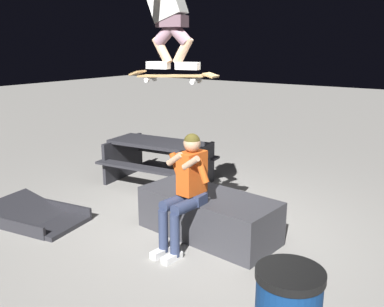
{
  "coord_description": "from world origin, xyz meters",
  "views": [
    {
      "loc": [
        -2.83,
        4.31,
        2.37
      ],
      "look_at": [
        -0.19,
        0.48,
        1.15
      ],
      "focal_mm": 39.15,
      "sensor_mm": 36.0,
      "label": 1
    }
  ],
  "objects_px": {
    "skateboard": "(173,76)",
    "picnic_table_back": "(159,156)",
    "kicker_ramp": "(37,218)",
    "ledge_box_main": "(208,215)",
    "skater_airborne": "(167,10)",
    "person_sitting_on_ledge": "(186,186)"
  },
  "relations": [
    {
      "from": "skateboard",
      "to": "picnic_table_back",
      "type": "distance_m",
      "value": 2.81
    },
    {
      "from": "picnic_table_back",
      "to": "kicker_ramp",
      "type": "bearing_deg",
      "value": 81.55
    },
    {
      "from": "ledge_box_main",
      "to": "picnic_table_back",
      "type": "bearing_deg",
      "value": -34.72
    },
    {
      "from": "skateboard",
      "to": "picnic_table_back",
      "type": "bearing_deg",
      "value": -46.65
    },
    {
      "from": "skateboard",
      "to": "skater_airborne",
      "type": "relative_size",
      "value": 0.93
    },
    {
      "from": "kicker_ramp",
      "to": "skater_airborne",
      "type": "bearing_deg",
      "value": -164.46
    },
    {
      "from": "ledge_box_main",
      "to": "kicker_ramp",
      "type": "relative_size",
      "value": 1.3
    },
    {
      "from": "person_sitting_on_ledge",
      "to": "skateboard",
      "type": "xyz_separation_m",
      "value": [
        0.16,
        0.01,
        1.25
      ]
    },
    {
      "from": "person_sitting_on_ledge",
      "to": "kicker_ramp",
      "type": "distance_m",
      "value": 2.3
    },
    {
      "from": "ledge_box_main",
      "to": "person_sitting_on_ledge",
      "type": "xyz_separation_m",
      "value": [
        0.03,
        0.45,
        0.51
      ]
    },
    {
      "from": "skateboard",
      "to": "kicker_ramp",
      "type": "height_order",
      "value": "skateboard"
    },
    {
      "from": "skateboard",
      "to": "skater_airborne",
      "type": "xyz_separation_m",
      "value": [
        0.06,
        0.01,
        0.69
      ]
    },
    {
      "from": "ledge_box_main",
      "to": "picnic_table_back",
      "type": "height_order",
      "value": "picnic_table_back"
    },
    {
      "from": "person_sitting_on_ledge",
      "to": "kicker_ramp",
      "type": "height_order",
      "value": "person_sitting_on_ledge"
    },
    {
      "from": "ledge_box_main",
      "to": "kicker_ramp",
      "type": "xyz_separation_m",
      "value": [
        2.14,
        1.0,
        -0.21
      ]
    },
    {
      "from": "person_sitting_on_ledge",
      "to": "kicker_ramp",
      "type": "xyz_separation_m",
      "value": [
        2.11,
        0.55,
        -0.72
      ]
    },
    {
      "from": "picnic_table_back",
      "to": "ledge_box_main",
      "type": "bearing_deg",
      "value": 145.28
    },
    {
      "from": "skateboard",
      "to": "picnic_table_back",
      "type": "height_order",
      "value": "skateboard"
    },
    {
      "from": "person_sitting_on_ledge",
      "to": "picnic_table_back",
      "type": "height_order",
      "value": "person_sitting_on_ledge"
    },
    {
      "from": "kicker_ramp",
      "to": "picnic_table_back",
      "type": "bearing_deg",
      "value": -98.45
    },
    {
      "from": "ledge_box_main",
      "to": "kicker_ramp",
      "type": "distance_m",
      "value": 2.37
    },
    {
      "from": "skater_airborne",
      "to": "kicker_ramp",
      "type": "height_order",
      "value": "skater_airborne"
    }
  ]
}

